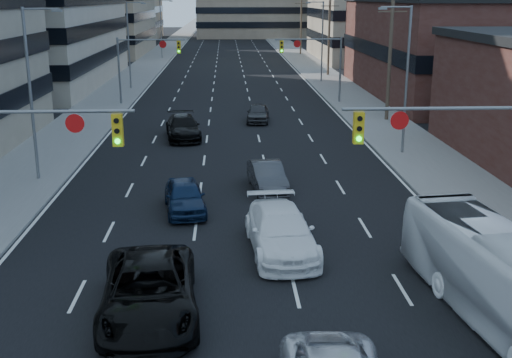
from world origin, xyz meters
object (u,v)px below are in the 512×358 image
Objects in this scene: white_van at (281,231)px; transit_bus at (506,280)px; sedan_blue at (185,196)px; black_pickup at (149,291)px.

transit_bus is (6.17, -5.94, 0.57)m from white_van.
transit_bus is at bearing -55.09° from sedan_blue.
sedan_blue is (-3.97, 5.00, -0.11)m from white_van.
black_pickup is 10.67m from transit_bus.
white_van is (4.44, 5.03, -0.02)m from black_pickup.
black_pickup is 1.45× the size of sedan_blue.
transit_bus is at bearing -9.70° from black_pickup.
white_van is 1.35× the size of sedan_blue.
black_pickup is at bearing 167.98° from transit_bus.
white_van is 0.57× the size of transit_bus.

